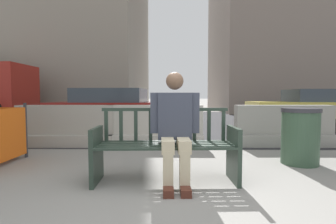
{
  "coord_description": "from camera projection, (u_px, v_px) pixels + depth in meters",
  "views": [
    {
      "loc": [
        0.08,
        -2.29,
        1.03
      ],
      "look_at": [
        -0.01,
        2.3,
        0.75
      ],
      "focal_mm": 28.0,
      "sensor_mm": 36.0,
      "label": 1
    }
  ],
  "objects": [
    {
      "name": "street_bench",
      "position": [
        166.0,
        149.0,
        3.15
      ],
      "size": [
        1.71,
        0.6,
        0.88
      ],
      "color": "#28382D",
      "rests_on": "ground"
    },
    {
      "name": "seated_person",
      "position": [
        175.0,
        125.0,
        3.08
      ],
      "size": [
        0.59,
        0.74,
        1.31
      ],
      "color": "#383D4C",
      "rests_on": "ground"
    },
    {
      "name": "jersey_barrier_left",
      "position": [
        67.0,
        129.0,
        5.49
      ],
      "size": [
        2.02,
        0.73,
        0.84
      ],
      "color": "#9E998E",
      "rests_on": "ground"
    },
    {
      "name": "ground_plane",
      "position": [
        164.0,
        211.0,
        2.35
      ],
      "size": [
        200.0,
        200.0,
        0.0
      ],
      "primitive_type": "plane",
      "color": "gray"
    },
    {
      "name": "car_taxi_near",
      "position": [
        315.0,
        106.0,
        9.73
      ],
      "size": [
        4.64,
        1.96,
        1.27
      ],
      "color": "#DBC64C",
      "rests_on": "ground"
    },
    {
      "name": "street_asphalt",
      "position": [
        171.0,
        120.0,
        11.03
      ],
      "size": [
        120.0,
        12.0,
        0.01
      ],
      "primitive_type": "cube",
      "color": "#28282B",
      "rests_on": "ground"
    },
    {
      "name": "jersey_barrier_centre",
      "position": [
        155.0,
        129.0,
        5.51
      ],
      "size": [
        2.01,
        0.7,
        0.84
      ],
      "color": "#ADA89E",
      "rests_on": "ground"
    },
    {
      "name": "trash_bin",
      "position": [
        300.0,
        136.0,
        3.96
      ],
      "size": [
        0.56,
        0.56,
        0.85
      ],
      "color": "#334C38",
      "rests_on": "ground"
    },
    {
      "name": "jersey_barrier_right",
      "position": [
        283.0,
        129.0,
        5.5
      ],
      "size": [
        2.01,
        0.71,
        0.84
      ],
      "color": "gray",
      "rests_on": "ground"
    },
    {
      "name": "car_sedan_mid",
      "position": [
        114.0,
        107.0,
        9.05
      ],
      "size": [
        4.44,
        2.17,
        1.28
      ],
      "color": "maroon",
      "rests_on": "ground"
    }
  ]
}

